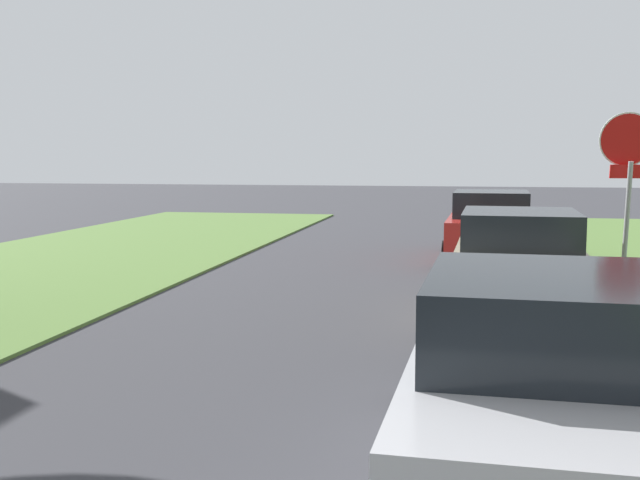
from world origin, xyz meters
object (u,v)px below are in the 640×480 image
Objects in this scene: parked_sedan_silver at (545,389)px; parked_sedan_tan at (518,268)px; stop_sign_far at (627,168)px; parked_sedan_red at (491,228)px.

parked_sedan_silver is 1.00× the size of parked_sedan_tan.
parked_sedan_tan is at bearing -162.07° from stop_sign_far.
stop_sign_far is 2.18m from parked_sedan_tan.
stop_sign_far is 0.66× the size of parked_sedan_tan.
parked_sedan_silver is 12.15m from parked_sedan_red.
parked_sedan_red is at bearing 90.20° from parked_sedan_silver.
parked_sedan_silver is at bearing -89.80° from parked_sedan_red.
parked_sedan_red is (-1.77, 5.66, -1.46)m from stop_sign_far.
stop_sign_far is at bearing 75.09° from parked_sedan_silver.
parked_sedan_tan is at bearing -87.84° from parked_sedan_red.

